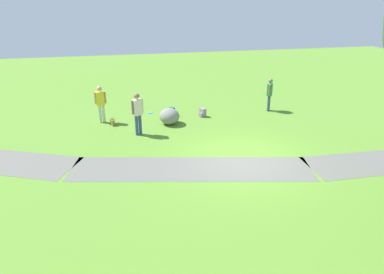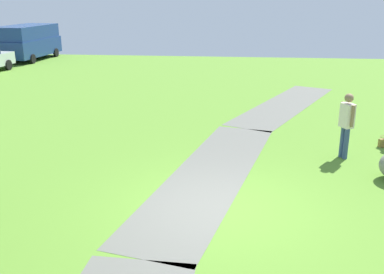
% 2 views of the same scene
% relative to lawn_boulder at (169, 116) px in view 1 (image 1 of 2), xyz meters
% --- Properties ---
extents(ground_plane, '(48.00, 48.00, 0.00)m').
position_rel_lawn_boulder_xyz_m(ground_plane, '(-1.93, 4.17, -0.36)').
color(ground_plane, '#57862C').
extents(footpath_segment_mid, '(8.19, 3.44, 0.01)m').
position_rel_lawn_boulder_xyz_m(footpath_segment_mid, '(-0.02, 4.45, -0.36)').
color(footpath_segment_mid, '#606058').
rests_on(footpath_segment_mid, ground).
extents(lawn_boulder, '(0.91, 0.98, 0.72)m').
position_rel_lawn_boulder_xyz_m(lawn_boulder, '(0.00, 0.00, 0.00)').
color(lawn_boulder, gray).
rests_on(lawn_boulder, ground).
extents(woman_with_handbag, '(0.52, 0.25, 1.67)m').
position_rel_lawn_boulder_xyz_m(woman_with_handbag, '(2.93, -0.86, 0.61)').
color(woman_with_handbag, beige).
rests_on(woman_with_handbag, ground).
extents(man_near_boulder, '(0.39, 0.46, 1.62)m').
position_rel_lawn_boulder_xyz_m(man_near_boulder, '(-5.11, -0.84, 0.57)').
color(man_near_boulder, '#3D4D67').
rests_on(man_near_boulder, ground).
extents(passerby_on_path, '(0.48, 0.37, 1.76)m').
position_rel_lawn_boulder_xyz_m(passerby_on_path, '(1.44, 0.99, 0.67)').
color(passerby_on_path, '#344874').
rests_on(passerby_on_path, ground).
extents(handbag_on_grass, '(0.34, 0.34, 0.31)m').
position_rel_lawn_boulder_xyz_m(handbag_on_grass, '(2.49, -0.38, -0.22)').
color(handbag_on_grass, olive).
rests_on(handbag_on_grass, ground).
extents(backpack_by_boulder, '(0.34, 0.34, 0.40)m').
position_rel_lawn_boulder_xyz_m(backpack_by_boulder, '(-0.27, -1.09, -0.17)').
color(backpack_by_boulder, navy).
rests_on(backpack_by_boulder, ground).
extents(spare_backpack_on_lawn, '(0.34, 0.34, 0.40)m').
position_rel_lawn_boulder_xyz_m(spare_backpack_on_lawn, '(-1.69, -0.65, -0.17)').
color(spare_backpack_on_lawn, gray).
rests_on(spare_backpack_on_lawn, ground).
extents(frisbee_on_grass, '(0.25, 0.25, 0.02)m').
position_rel_lawn_boulder_xyz_m(frisbee_on_grass, '(0.69, -1.74, -0.35)').
color(frisbee_on_grass, '#28A5CB').
rests_on(frisbee_on_grass, ground).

